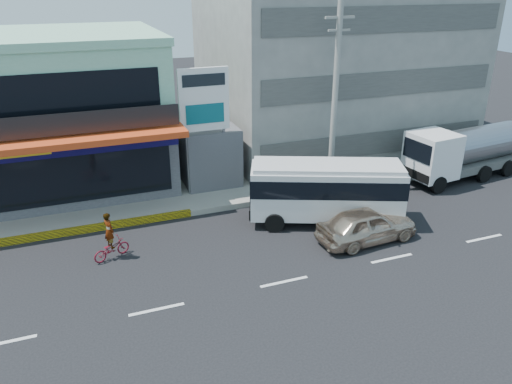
% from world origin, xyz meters
% --- Properties ---
extents(ground, '(120.00, 120.00, 0.00)m').
position_xyz_m(ground, '(0.00, 0.00, 0.00)').
color(ground, black).
rests_on(ground, ground).
extents(sidewalk, '(70.00, 5.00, 0.30)m').
position_xyz_m(sidewalk, '(5.00, 9.50, 0.15)').
color(sidewalk, gray).
rests_on(sidewalk, ground).
extents(shop_building, '(12.40, 11.70, 8.00)m').
position_xyz_m(shop_building, '(-8.00, 13.95, 4.00)').
color(shop_building, '#403F44').
rests_on(shop_building, ground).
extents(concrete_building, '(16.00, 12.00, 14.00)m').
position_xyz_m(concrete_building, '(10.00, 15.00, 7.00)').
color(concrete_building, gray).
rests_on(concrete_building, ground).
extents(gap_structure, '(3.00, 6.00, 3.50)m').
position_xyz_m(gap_structure, '(0.00, 12.00, 1.75)').
color(gap_structure, '#403F44').
rests_on(gap_structure, ground).
extents(satellite_dish, '(1.50, 1.50, 0.15)m').
position_xyz_m(satellite_dish, '(0.00, 11.00, 3.58)').
color(satellite_dish, slate).
rests_on(satellite_dish, gap_structure).
extents(billboard, '(2.60, 0.18, 6.90)m').
position_xyz_m(billboard, '(-0.50, 9.20, 4.93)').
color(billboard, gray).
rests_on(billboard, ground).
extents(utility_pole_near, '(1.60, 0.30, 10.00)m').
position_xyz_m(utility_pole_near, '(6.00, 7.40, 5.15)').
color(utility_pole_near, '#999993').
rests_on(utility_pole_near, ground).
extents(minibus, '(7.51, 4.89, 3.00)m').
position_xyz_m(minibus, '(3.97, 4.12, 1.79)').
color(minibus, silver).
rests_on(minibus, ground).
extents(sedan, '(4.77, 2.17, 1.59)m').
position_xyz_m(sedan, '(4.81, 1.76, 0.79)').
color(sedan, beige).
rests_on(sedan, ground).
extents(tanker_truck, '(8.01, 3.27, 3.07)m').
position_xyz_m(tanker_truck, '(14.13, 6.46, 1.65)').
color(tanker_truck, white).
rests_on(tanker_truck, ground).
extents(motorcycle_rider, '(1.73, 1.21, 2.11)m').
position_xyz_m(motorcycle_rider, '(-6.10, 4.28, 0.70)').
color(motorcycle_rider, maroon).
rests_on(motorcycle_rider, ground).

